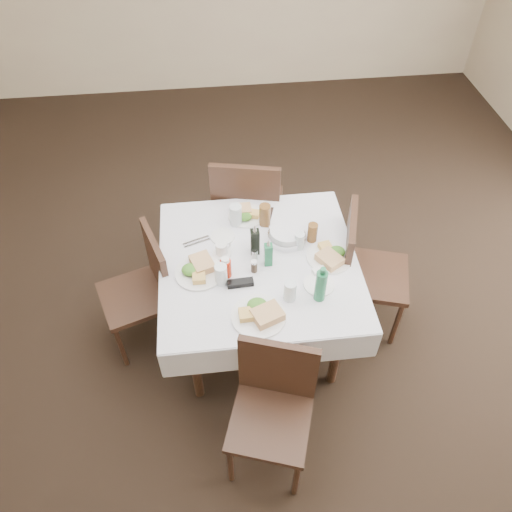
# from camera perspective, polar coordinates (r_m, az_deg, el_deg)

# --- Properties ---
(ground_plane) EXTENTS (7.00, 7.00, 0.00)m
(ground_plane) POSITION_cam_1_polar(r_m,az_deg,el_deg) (3.75, 0.88, -6.84)
(ground_plane) COLOR black
(room_shell) EXTENTS (6.04, 7.04, 2.80)m
(room_shell) POSITION_cam_1_polar(r_m,az_deg,el_deg) (2.58, 1.33, 16.29)
(room_shell) COLOR #C8B093
(room_shell) RESTS_ON ground
(dining_table) EXTENTS (1.22, 1.22, 0.76)m
(dining_table) POSITION_cam_1_polar(r_m,az_deg,el_deg) (3.14, 0.31, -1.65)
(dining_table) COLOR black
(dining_table) RESTS_ON ground
(chair_north) EXTENTS (0.58, 0.58, 1.02)m
(chair_north) POSITION_cam_1_polar(r_m,az_deg,el_deg) (3.72, -0.99, 5.82)
(chair_north) COLOR black
(chair_north) RESTS_ON ground
(chair_south) EXTENTS (0.54, 0.54, 0.90)m
(chair_south) POSITION_cam_1_polar(r_m,az_deg,el_deg) (2.82, 2.02, -16.15)
(chair_south) COLOR black
(chair_south) RESTS_ON ground
(chair_east) EXTENTS (0.57, 0.57, 0.96)m
(chair_east) POSITION_cam_1_polar(r_m,az_deg,el_deg) (3.41, 12.01, -1.06)
(chair_east) COLOR black
(chair_east) RESTS_ON ground
(chair_west) EXTENTS (0.54, 0.54, 0.90)m
(chair_west) POSITION_cam_1_polar(r_m,az_deg,el_deg) (3.35, -12.54, -3.23)
(chair_west) COLOR black
(chair_west) RESTS_ON ground
(meal_north) EXTENTS (0.25, 0.25, 0.05)m
(meal_north) POSITION_cam_1_polar(r_m,az_deg,el_deg) (3.35, -1.22, 4.85)
(meal_north) COLOR white
(meal_north) RESTS_ON dining_table
(meal_south) EXTENTS (0.31, 0.31, 0.07)m
(meal_south) POSITION_cam_1_polar(r_m,az_deg,el_deg) (2.78, 0.46, -6.59)
(meal_south) COLOR white
(meal_south) RESTS_ON dining_table
(meal_east) EXTENTS (0.28, 0.28, 0.06)m
(meal_east) POSITION_cam_1_polar(r_m,az_deg,el_deg) (3.10, 8.49, 0.02)
(meal_east) COLOR white
(meal_east) RESTS_ON dining_table
(meal_west) EXTENTS (0.29, 0.29, 0.06)m
(meal_west) POSITION_cam_1_polar(r_m,az_deg,el_deg) (3.01, -6.58, -1.55)
(meal_west) COLOR white
(meal_west) RESTS_ON dining_table
(side_plate_a) EXTENTS (0.16, 0.16, 0.01)m
(side_plate_a) POSITION_cam_1_polar(r_m,az_deg,el_deg) (3.22, -3.83, 2.25)
(side_plate_a) COLOR white
(side_plate_a) RESTS_ON dining_table
(side_plate_b) EXTENTS (0.18, 0.18, 0.01)m
(side_plate_b) POSITION_cam_1_polar(r_m,az_deg,el_deg) (2.96, 7.21, -3.25)
(side_plate_b) COLOR white
(side_plate_b) RESTS_ON dining_table
(water_n) EXTENTS (0.08, 0.08, 0.15)m
(water_n) POSITION_cam_1_polar(r_m,az_deg,el_deg) (3.26, -2.33, 4.70)
(water_n) COLOR silver
(water_n) RESTS_ON dining_table
(water_s) EXTENTS (0.07, 0.07, 0.13)m
(water_s) POSITION_cam_1_polar(r_m,az_deg,el_deg) (2.84, 3.90, -4.00)
(water_s) COLOR silver
(water_s) RESTS_ON dining_table
(water_e) EXTENTS (0.06, 0.06, 0.11)m
(water_e) POSITION_cam_1_polar(r_m,az_deg,el_deg) (3.12, 4.99, 1.74)
(water_e) COLOR silver
(water_e) RESTS_ON dining_table
(water_w) EXTENTS (0.07, 0.07, 0.14)m
(water_w) POSITION_cam_1_polar(r_m,az_deg,el_deg) (2.91, -4.02, -2.12)
(water_w) COLOR silver
(water_w) RESTS_ON dining_table
(iced_tea_a) EXTENTS (0.07, 0.07, 0.16)m
(iced_tea_a) POSITION_cam_1_polar(r_m,az_deg,el_deg) (3.26, 1.01, 4.71)
(iced_tea_a) COLOR brown
(iced_tea_a) RESTS_ON dining_table
(iced_tea_b) EXTENTS (0.06, 0.06, 0.13)m
(iced_tea_b) POSITION_cam_1_polar(r_m,az_deg,el_deg) (3.17, 6.46, 2.69)
(iced_tea_b) COLOR brown
(iced_tea_b) RESTS_ON dining_table
(bread_basket) EXTENTS (0.24, 0.24, 0.08)m
(bread_basket) POSITION_cam_1_polar(r_m,az_deg,el_deg) (3.18, 3.53, 2.43)
(bread_basket) COLOR silver
(bread_basket) RESTS_ON dining_table
(oil_cruet_dark) EXTENTS (0.05, 0.05, 0.23)m
(oil_cruet_dark) POSITION_cam_1_polar(r_m,az_deg,el_deg) (3.05, -0.14, 1.76)
(oil_cruet_dark) COLOR black
(oil_cruet_dark) RESTS_ON dining_table
(oil_cruet_green) EXTENTS (0.05, 0.05, 0.20)m
(oil_cruet_green) POSITION_cam_1_polar(r_m,az_deg,el_deg) (2.99, 1.41, 0.26)
(oil_cruet_green) COLOR #1B6B40
(oil_cruet_green) RESTS_ON dining_table
(ketchup_bottle) EXTENTS (0.07, 0.07, 0.14)m
(ketchup_bottle) POSITION_cam_1_polar(r_m,az_deg,el_deg) (2.95, -3.48, -1.32)
(ketchup_bottle) COLOR #B61D05
(ketchup_bottle) RESTS_ON dining_table
(salt_shaker) EXTENTS (0.04, 0.04, 0.08)m
(salt_shaker) POSITION_cam_1_polar(r_m,az_deg,el_deg) (3.05, -0.15, 0.08)
(salt_shaker) COLOR white
(salt_shaker) RESTS_ON dining_table
(pepper_shaker) EXTENTS (0.04, 0.04, 0.09)m
(pepper_shaker) POSITION_cam_1_polar(r_m,az_deg,el_deg) (2.98, -0.22, -1.17)
(pepper_shaker) COLOR #3A2D20
(pepper_shaker) RESTS_ON dining_table
(coffee_mug) EXTENTS (0.12, 0.12, 0.09)m
(coffee_mug) POSITION_cam_1_polar(r_m,az_deg,el_deg) (3.09, -3.93, 0.76)
(coffee_mug) COLOR white
(coffee_mug) RESTS_ON dining_table
(sunglasses) EXTENTS (0.16, 0.06, 0.03)m
(sunglasses) POSITION_cam_1_polar(r_m,az_deg,el_deg) (2.93, -1.82, -3.10)
(sunglasses) COLOR black
(sunglasses) RESTS_ON dining_table
(green_bottle) EXTENTS (0.07, 0.07, 0.25)m
(green_bottle) POSITION_cam_1_polar(r_m,az_deg,el_deg) (2.82, 7.42, -3.34)
(green_bottle) COLOR #1B6B40
(green_bottle) RESTS_ON dining_table
(sugar_caddy) EXTENTS (0.09, 0.06, 0.04)m
(sugar_caddy) POSITION_cam_1_polar(r_m,az_deg,el_deg) (3.01, 7.20, -1.72)
(sugar_caddy) COLOR white
(sugar_caddy) RESTS_ON dining_table
(cutlery_n) EXTENTS (0.11, 0.21, 0.01)m
(cutlery_n) POSITION_cam_1_polar(r_m,az_deg,el_deg) (3.35, 1.33, 4.44)
(cutlery_n) COLOR silver
(cutlery_n) RESTS_ON dining_table
(cutlery_s) EXTENTS (0.06, 0.19, 0.01)m
(cutlery_s) POSITION_cam_1_polar(r_m,az_deg,el_deg) (2.80, -0.93, -6.90)
(cutlery_s) COLOR silver
(cutlery_s) RESTS_ON dining_table
(cutlery_e) EXTENTS (0.18, 0.11, 0.01)m
(cutlery_e) POSITION_cam_1_polar(r_m,az_deg,el_deg) (3.07, 8.93, -1.25)
(cutlery_e) COLOR silver
(cutlery_e) RESTS_ON dining_table
(cutlery_w) EXTENTS (0.18, 0.10, 0.01)m
(cutlery_w) POSITION_cam_1_polar(r_m,az_deg,el_deg) (3.20, -6.80, 1.63)
(cutlery_w) COLOR silver
(cutlery_w) RESTS_ON dining_table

